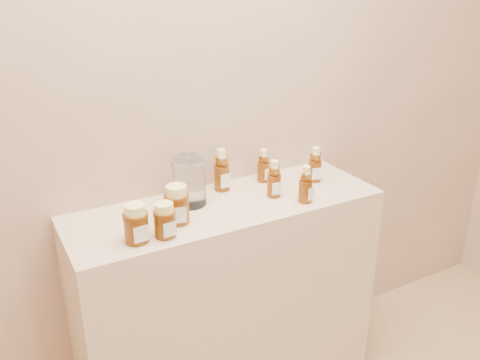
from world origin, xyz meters
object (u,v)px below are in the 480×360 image
bear_bottle_back_left (222,167)px  glass_canister (189,179)px  honey_jar_left (136,223)px  bear_bottle_front_left (274,176)px  display_table (228,303)px

bear_bottle_back_left → glass_canister: glass_canister is taller
honey_jar_left → bear_bottle_front_left: bearing=4.9°
bear_bottle_front_left → glass_canister: 0.33m
bear_bottle_back_left → honey_jar_left: (-0.43, -0.24, -0.03)m
bear_bottle_front_left → honey_jar_left: bearing=-162.0°
display_table → bear_bottle_back_left: (0.04, 0.13, 0.55)m
bear_bottle_back_left → bear_bottle_front_left: size_ratio=1.16×
display_table → honey_jar_left: honey_jar_left is taller
bear_bottle_back_left → honey_jar_left: bear_bottle_back_left is taller
display_table → honey_jar_left: (-0.38, -0.11, 0.52)m
bear_bottle_front_left → honey_jar_left: (-0.58, -0.09, -0.02)m
bear_bottle_front_left → honey_jar_left: size_ratio=1.27×
display_table → bear_bottle_front_left: bear_bottle_front_left is taller
display_table → honey_jar_left: 0.65m
bear_bottle_back_left → glass_canister: size_ratio=0.97×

